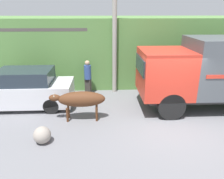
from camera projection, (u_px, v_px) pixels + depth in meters
The scene contains 9 objects.
ground_plane at pixel (171, 125), 8.31m from camera, with size 60.00×60.00×0.00m, color slate.
hillside_embankment at pixel (141, 47), 14.22m from camera, with size 32.00×5.90×3.75m.
building_backdrop at pixel (32, 56), 12.48m from camera, with size 6.56×2.70×3.30m.
cargo_truck at pixel (223, 70), 9.25m from camera, with size 6.84×2.31×3.09m.
brown_cow at pixel (80, 99), 8.49m from camera, with size 2.18×0.61×1.18m.
parked_suv at pixel (25, 89), 9.70m from camera, with size 4.24×1.81×1.72m.
pedestrian_on_hill at pixel (88, 76), 11.10m from camera, with size 0.47×0.47×1.78m.
utility_pole at pixel (115, 33), 10.76m from camera, with size 0.90×0.23×5.88m.
roadside_rock at pixel (42, 135), 7.14m from camera, with size 0.57×0.57×0.57m.
Camera 1 is at (-2.62, -7.22, 4.13)m, focal length 35.00 mm.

